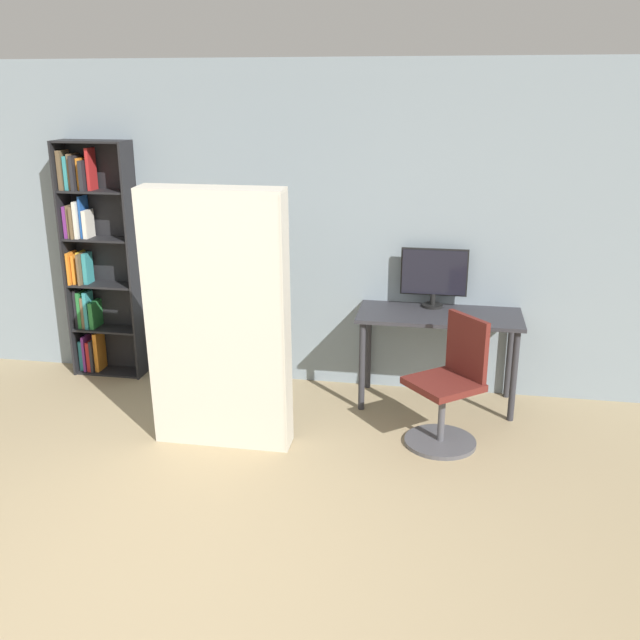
{
  "coord_description": "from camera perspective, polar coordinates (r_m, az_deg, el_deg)",
  "views": [
    {
      "loc": [
        1.42,
        -2.49,
        2.46
      ],
      "look_at": [
        0.66,
        1.79,
        1.05
      ],
      "focal_mm": 40.0,
      "sensor_mm": 36.0,
      "label": 1
    }
  ],
  "objects": [
    {
      "name": "monitor",
      "position": [
        5.82,
        9.11,
        3.61
      ],
      "size": [
        0.54,
        0.17,
        0.48
      ],
      "color": "black",
      "rests_on": "desk"
    },
    {
      "name": "wall_back",
      "position": [
        6.05,
        -3.66,
        7.36
      ],
      "size": [
        8.0,
        0.06,
        2.7
      ],
      "color": "gray",
      "rests_on": "ground"
    },
    {
      "name": "mattress_near",
      "position": [
        4.97,
        -8.11,
        -0.14
      ],
      "size": [
        0.99,
        0.29,
        1.86
      ],
      "color": "beige",
      "rests_on": "ground"
    },
    {
      "name": "bookshelf",
      "position": [
        6.55,
        -17.5,
        4.62
      ],
      "size": [
        0.62,
        0.26,
        2.06
      ],
      "color": "black",
      "rests_on": "ground"
    },
    {
      "name": "office_chair",
      "position": [
        5.21,
        10.26,
        -5.78
      ],
      "size": [
        0.62,
        0.62,
        0.94
      ],
      "color": "#4C4C51",
      "rests_on": "ground"
    },
    {
      "name": "desk",
      "position": [
        5.75,
        9.5,
        -0.56
      ],
      "size": [
        1.29,
        0.57,
        0.77
      ],
      "color": "#2D2D33",
      "rests_on": "ground"
    }
  ]
}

